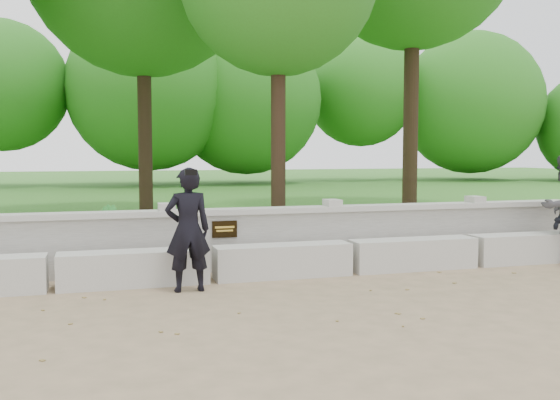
# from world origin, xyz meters

# --- Properties ---
(ground) EXTENTS (80.00, 80.00, 0.00)m
(ground) POSITION_xyz_m (0.00, 0.00, 0.00)
(ground) COLOR #967C5C
(ground) RESTS_ON ground
(lawn) EXTENTS (40.00, 22.00, 0.25)m
(lawn) POSITION_xyz_m (0.00, 14.00, 0.12)
(lawn) COLOR #265B16
(lawn) RESTS_ON ground
(concrete_bench) EXTENTS (11.90, 0.45, 0.45)m
(concrete_bench) POSITION_xyz_m (0.00, 1.90, 0.22)
(concrete_bench) COLOR beige
(concrete_bench) RESTS_ON ground
(parapet_wall) EXTENTS (12.50, 0.35, 0.90)m
(parapet_wall) POSITION_xyz_m (0.00, 2.60, 0.46)
(parapet_wall) COLOR #B9B7AF
(parapet_wall) RESTS_ON ground
(man_main) EXTENTS (0.57, 0.51, 1.53)m
(man_main) POSITION_xyz_m (-0.38, 1.38, 0.77)
(man_main) COLOR black
(man_main) RESTS_ON ground
(shrub_b) EXTENTS (0.40, 0.45, 0.69)m
(shrub_b) POSITION_xyz_m (-1.31, 3.30, 0.59)
(shrub_b) COLOR #2B812F
(shrub_b) RESTS_ON lawn
(shrub_d) EXTENTS (0.50, 0.51, 0.68)m
(shrub_d) POSITION_xyz_m (0.34, 6.13, 0.59)
(shrub_d) COLOR #2B812F
(shrub_d) RESTS_ON lawn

